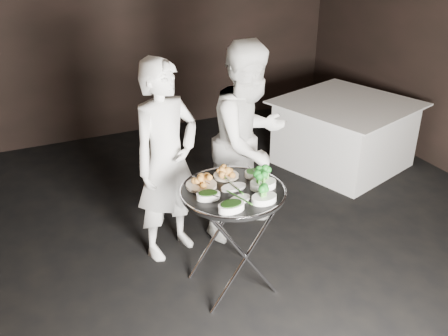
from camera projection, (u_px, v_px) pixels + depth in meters
name	position (u px, v px, depth m)	size (l,w,h in m)	color
floor	(241.00, 291.00, 3.87)	(6.00, 7.00, 0.05)	black
wall_back	(113.00, 17.00, 6.05)	(6.00, 0.05, 3.00)	black
tray_stand	(233.00, 235.00, 3.68)	(0.56, 0.48, 0.83)	silver
serving_tray	(233.00, 191.00, 3.52)	(0.76, 0.76, 0.04)	black
potato_plate_a	(201.00, 182.00, 3.55)	(0.22, 0.22, 0.08)	beige
potato_plate_b	(226.00, 173.00, 3.69)	(0.19, 0.19, 0.07)	beige
greens_bowl	(252.00, 173.00, 3.69)	(0.11, 0.11, 0.07)	silver
asparagus_plate_a	(233.00, 186.00, 3.53)	(0.19, 0.11, 0.04)	silver
asparagus_plate_b	(239.00, 199.00, 3.38)	(0.20, 0.14, 0.04)	silver
spinach_bowl_a	(208.00, 195.00, 3.40)	(0.18, 0.14, 0.07)	silver
spinach_bowl_b	(231.00, 206.00, 3.26)	(0.19, 0.13, 0.08)	silver
broccoli_bowl_a	(263.00, 183.00, 3.54)	(0.20, 0.14, 0.08)	silver
broccoli_bowl_b	(264.00, 197.00, 3.36)	(0.19, 0.14, 0.07)	silver
serving_utensils	(231.00, 180.00, 3.56)	(0.57, 0.41, 0.01)	silver
waiter_left	(167.00, 162.00, 3.95)	(0.61, 0.40, 1.67)	white
waiter_right	(250.00, 141.00, 4.24)	(0.84, 0.65, 1.73)	white
dining_table	(344.00, 134.00, 5.66)	(1.32, 1.32, 0.75)	white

